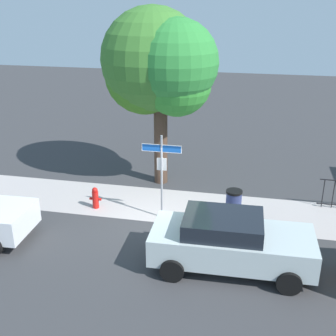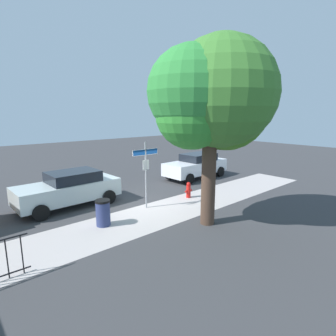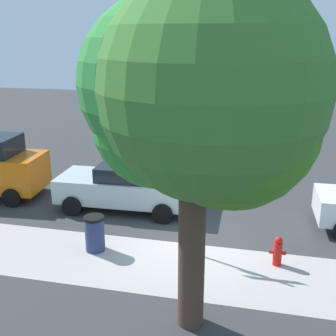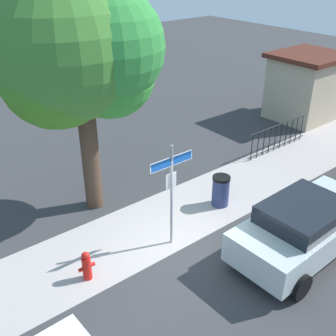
# 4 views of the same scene
# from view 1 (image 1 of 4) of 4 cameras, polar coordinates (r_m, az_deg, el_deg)

# --- Properties ---
(ground_plane) EXTENTS (60.00, 60.00, 0.00)m
(ground_plane) POSITION_cam_1_polar(r_m,az_deg,el_deg) (14.37, -1.23, -7.23)
(ground_plane) COLOR #38383A
(sidewalk_strip) EXTENTS (24.00, 2.60, 0.00)m
(sidewalk_strip) POSITION_cam_1_polar(r_m,az_deg,el_deg) (15.25, 7.26, -5.58)
(sidewalk_strip) COLOR #B1A7A4
(sidewalk_strip) RESTS_ON ground_plane
(street_sign) EXTENTS (1.30, 0.07, 2.90)m
(street_sign) POSITION_cam_1_polar(r_m,az_deg,el_deg) (13.89, -0.85, 0.55)
(street_sign) COLOR #9EA0A5
(street_sign) RESTS_ON ground_plane
(shade_tree) EXTENTS (4.42, 3.97, 6.71)m
(shade_tree) POSITION_cam_1_polar(r_m,az_deg,el_deg) (16.14, -1.21, 13.28)
(shade_tree) COLOR #493528
(shade_tree) RESTS_ON ground_plane
(car_silver) EXTENTS (4.41, 2.10, 1.56)m
(car_silver) POSITION_cam_1_polar(r_m,az_deg,el_deg) (11.94, 8.21, -9.58)
(car_silver) COLOR silver
(car_silver) RESTS_ON ground_plane
(fire_hydrant) EXTENTS (0.42, 0.22, 0.78)m
(fire_hydrant) POSITION_cam_1_polar(r_m,az_deg,el_deg) (15.36, -9.58, -3.91)
(fire_hydrant) COLOR red
(fire_hydrant) RESTS_ON ground_plane
(trash_bin) EXTENTS (0.55, 0.55, 0.98)m
(trash_bin) POSITION_cam_1_polar(r_m,az_deg,el_deg) (14.65, 8.66, -4.70)
(trash_bin) COLOR navy
(trash_bin) RESTS_ON ground_plane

